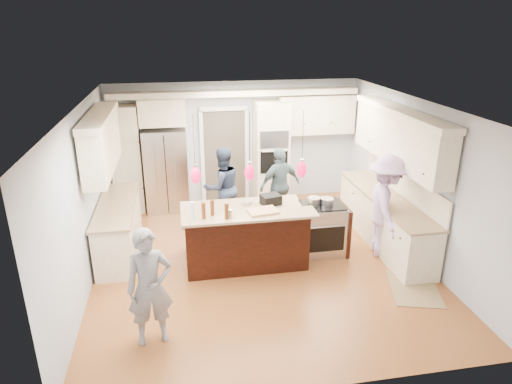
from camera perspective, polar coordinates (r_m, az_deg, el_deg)
ground_plane at (r=8.02m, az=0.44°, el=-8.59°), size 6.00×6.00×0.00m
room_shell at (r=7.30m, az=0.48°, el=3.95°), size 5.54×6.04×2.72m
refrigerator at (r=9.98m, az=-11.14°, el=2.69°), size 0.90×0.70×1.80m
oven_column at (r=10.14m, az=1.89°, el=4.84°), size 0.72×0.69×2.30m
back_upper_cabinets at (r=9.91m, az=-6.76°, el=7.43°), size 5.30×0.61×2.54m
right_counter_run at (r=8.58m, az=16.36°, el=0.30°), size 0.64×3.10×2.51m
left_cabinets at (r=8.27m, az=-17.49°, el=-0.57°), size 0.64×2.30×2.51m
kitchen_island at (r=7.82m, az=-1.43°, el=-5.38°), size 2.10×1.46×1.12m
island_range at (r=8.20m, az=8.29°, el=-4.52°), size 0.82×0.71×0.92m
pendant_lights at (r=6.78m, az=-0.81°, el=2.50°), size 1.75×0.15×1.03m
person_bar_end at (r=5.98m, az=-13.14°, el=-11.53°), size 0.63×0.47×1.58m
person_far_left at (r=9.06m, az=-4.22°, el=0.59°), size 0.94×0.83×1.63m
person_far_right at (r=9.25m, az=3.00°, el=0.84°), size 0.99×0.67×1.56m
person_range_side at (r=8.17m, az=15.90°, el=-1.72°), size 0.91×1.30×1.83m
floor_rug at (r=7.67m, az=19.14°, el=-11.27°), size 0.98×1.20×0.01m
water_bottle at (r=6.85m, az=-7.94°, el=-2.36°), size 0.08×0.08×0.28m
beer_bottle_a at (r=6.87m, az=-6.57°, el=-2.37°), size 0.08×0.08×0.25m
beer_bottle_b at (r=6.83m, az=-3.70°, el=-2.39°), size 0.08×0.08×0.26m
beer_bottle_c at (r=6.98m, az=-5.49°, el=-1.97°), size 0.08×0.08×0.25m
drink_can at (r=6.92m, az=-3.22°, el=-2.68°), size 0.08×0.08×0.12m
cutting_board at (r=7.10m, az=0.85°, el=-2.41°), size 0.49×0.38×0.03m
pot_large at (r=7.97m, az=7.27°, el=-1.11°), size 0.22×0.22×0.13m
pot_small at (r=8.00m, az=8.85°, el=-1.15°), size 0.23×0.23×0.11m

